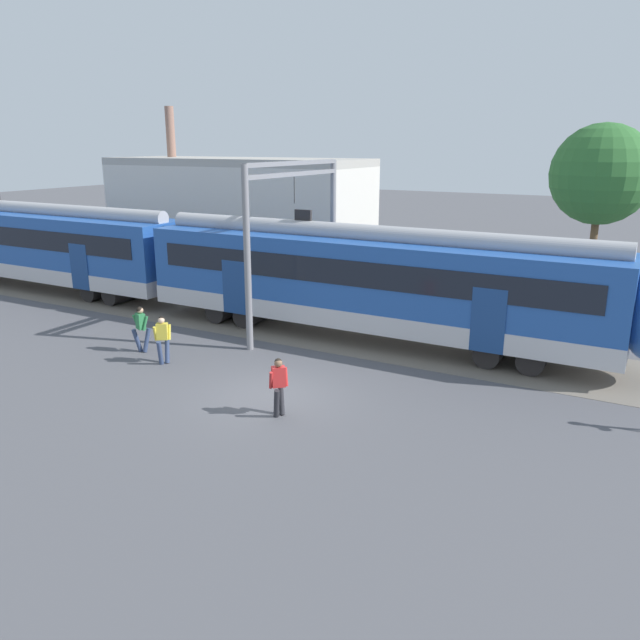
{
  "coord_description": "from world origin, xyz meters",
  "views": [
    {
      "loc": [
        9.48,
        -14.29,
        7.17
      ],
      "look_at": [
        0.03,
        2.89,
        1.6
      ],
      "focal_mm": 35.0,
      "sensor_mm": 36.0,
      "label": 1
    }
  ],
  "objects_px": {
    "pedestrian_red": "(279,383)",
    "pedestrian_green": "(141,326)",
    "pedestrian_yellow": "(163,335)",
    "commuter_train": "(188,261)"
  },
  "relations": [
    {
      "from": "commuter_train",
      "to": "pedestrian_green",
      "type": "xyz_separation_m",
      "value": [
        2.24,
        -5.28,
        -1.29
      ]
    },
    {
      "from": "commuter_train",
      "to": "pedestrian_green",
      "type": "distance_m",
      "value": 5.88
    },
    {
      "from": "pedestrian_green",
      "to": "pedestrian_red",
      "type": "distance_m",
      "value": 7.52
    },
    {
      "from": "commuter_train",
      "to": "pedestrian_red",
      "type": "bearing_deg",
      "value": -38.61
    },
    {
      "from": "pedestrian_green",
      "to": "pedestrian_red",
      "type": "xyz_separation_m",
      "value": [
        7.18,
        -2.24,
        0.0
      ]
    },
    {
      "from": "pedestrian_red",
      "to": "pedestrian_green",
      "type": "bearing_deg",
      "value": 162.66
    },
    {
      "from": "pedestrian_red",
      "to": "pedestrian_yellow",
      "type": "bearing_deg",
      "value": 163.37
    },
    {
      "from": "pedestrian_yellow",
      "to": "pedestrian_red",
      "type": "xyz_separation_m",
      "value": [
        5.66,
        -1.69,
        -0.03
      ]
    },
    {
      "from": "commuter_train",
      "to": "pedestrian_red",
      "type": "relative_size",
      "value": 22.83
    },
    {
      "from": "pedestrian_green",
      "to": "pedestrian_yellow",
      "type": "distance_m",
      "value": 1.62
    }
  ]
}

